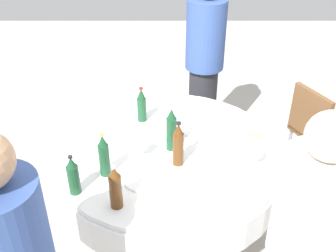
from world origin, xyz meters
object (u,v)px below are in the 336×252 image
Objects in this scene: bottle_dark_green_mid at (142,106)px; wine_glass_near at (258,152)px; bottle_dark_green_north at (104,156)px; bottle_brown_rear at (178,145)px; wine_glass_rear at (142,144)px; bottle_dark_green_front at (73,176)px; dining_table at (168,164)px; person_inner at (204,65)px; person_front at (302,249)px; bottle_dark_green_inner at (171,130)px; plate_right at (144,178)px; chair_mid at (316,127)px; plate_east at (253,137)px; bottle_brown_near at (116,188)px.

bottle_dark_green_mid is 1.98× the size of wine_glass_near.
bottle_dark_green_mid is (0.19, 0.64, -0.01)m from bottle_dark_green_north.
bottle_brown_rear is 0.25m from wine_glass_rear.
wine_glass_near is at bearing 13.27° from bottle_dark_green_front.
bottle_brown_rear is 2.18× the size of wine_glass_rear.
dining_table is 5.07× the size of bottle_brown_rear.
dining_table is at bearing 31.40° from wine_glass_rear.
wine_glass_near is 1.29m from person_inner.
person_inner is at bearing -115.09° from person_front.
bottle_brown_rear is at bearing -84.97° from person_inner.
person_inner reaches higher than wine_glass_near.
bottle_dark_green_north is 0.96× the size of bottle_brown_rear.
bottle_dark_green_north is 0.96m from wine_glass_near.
bottle_dark_green_inner is 1.25× the size of plate_right.
chair_mid is at bearing -11.09° from person_inner.
wine_glass_near is at bearing -66.29° from chair_mid.
person_inner reaches higher than person_front.
bottle_dark_green_front is 1.02× the size of plate_right.
plate_east is at bearing 28.28° from bottle_brown_rear.
plate_east is (0.98, 0.39, -0.13)m from bottle_dark_green_north.
bottle_dark_green_north is at bearing 167.37° from plate_right.
plate_right is at bearing -117.55° from bottle_dark_green_inner.
bottle_dark_green_front reaches higher than plate_east.
wine_glass_near is 1.08m from chair_mid.
plate_right is 1.09× the size of plate_east.
person_front reaches higher than bottle_dark_green_inner.
bottle_dark_green_front is 1.27m from plate_east.
dining_table is 5.29× the size of bottle_dark_green_north.
dining_table is 1.38m from chair_mid.
bottle_brown_near reaches higher than plate_right.
wine_glass_near reaches higher than dining_table.
wine_glass_near is 0.54× the size of plate_right.
bottle_brown_near is 1.12m from plate_east.
bottle_brown_near reaches higher than wine_glass_near.
bottle_brown_near is (0.10, -0.28, -0.01)m from bottle_dark_green_north.
bottle_dark_green_mid is (0.09, 0.92, -0.01)m from bottle_brown_near.
bottle_dark_green_inner is 1.14× the size of bottle_brown_near.
dining_table is 0.96× the size of person_inner.
bottle_dark_green_north is 0.19× the size of person_front.
bottle_dark_green_inner reaches higher than plate_east.
plate_right is at bearing 15.95° from bottle_dark_green_front.
dining_table is at bearing 39.75° from bottle_dark_green_front.
person_inner is at bearing 60.54° from bottle_dark_green_front.
wine_glass_near is at bearing -96.17° from plate_east.
wine_glass_rear reaches higher than wine_glass_near.
bottle_brown_rear is 0.52m from bottle_brown_near.
person_front is 0.95× the size of person_inner.
dining_table is 1.00× the size of person_front.
dining_table is 6.14× the size of plate_right.
bottle_dark_green_inner is (0.56, 0.44, 0.03)m from bottle_dark_green_front.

